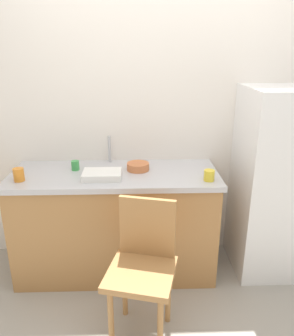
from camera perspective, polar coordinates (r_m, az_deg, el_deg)
The scene contains 12 objects.
ground_plane at distance 2.51m, azimuth 2.16°, elevation -24.97°, with size 8.00×8.00×0.00m, color #9E998E.
back_wall at distance 2.83m, azimuth 1.08°, elevation 8.91°, with size 4.80×0.10×2.46m, color white.
cabinet_base at distance 2.78m, azimuth -5.26°, elevation -9.44°, with size 1.55×0.60×0.82m, color #A87542.
countertop at distance 2.60m, azimuth -5.55°, elevation -1.14°, with size 1.59×0.64×0.04m, color #B7B7BC.
faucet at distance 2.80m, azimuth -6.36°, elevation 3.18°, with size 0.02×0.02×0.22m, color #B7B7BC.
refrigerator at distance 2.86m, azimuth 21.07°, elevation -2.43°, with size 0.60×0.58×1.50m, color white.
chair at distance 2.17m, azimuth -0.67°, elevation -15.91°, with size 0.49×0.49×0.89m.
dish_tray at distance 2.48m, azimuth -7.61°, elevation -1.14°, with size 0.28×0.20×0.05m, color white.
terracotta_bowl at distance 2.62m, azimuth -1.53°, elevation 0.25°, with size 0.17×0.17×0.06m, color #C67042.
cup_orange at distance 2.57m, azimuth -20.88°, elevation -1.06°, with size 0.08×0.08×0.09m, color orange.
cup_yellow at distance 2.45m, azimuth 10.48°, elevation -1.23°, with size 0.08×0.08×0.08m, color yellow.
cup_green at distance 2.68m, azimuth -12.05°, elevation 0.42°, with size 0.06×0.06×0.07m, color green.
Camera 1 is at (-0.14, -1.77, 1.77)m, focal length 36.01 mm.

